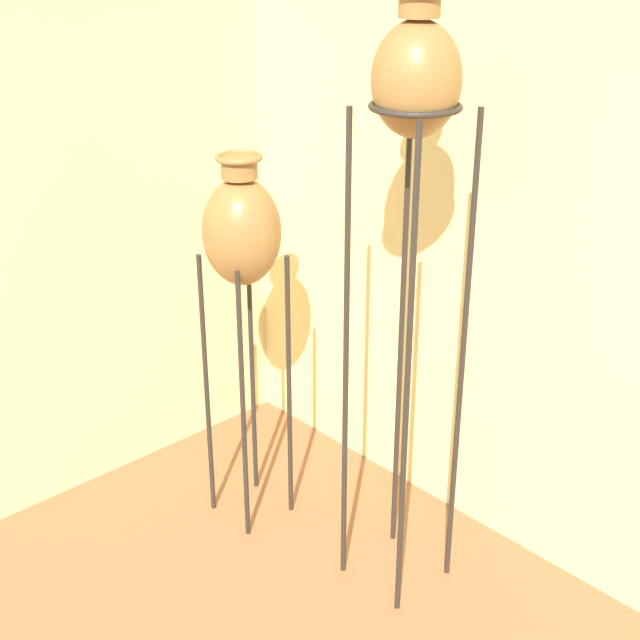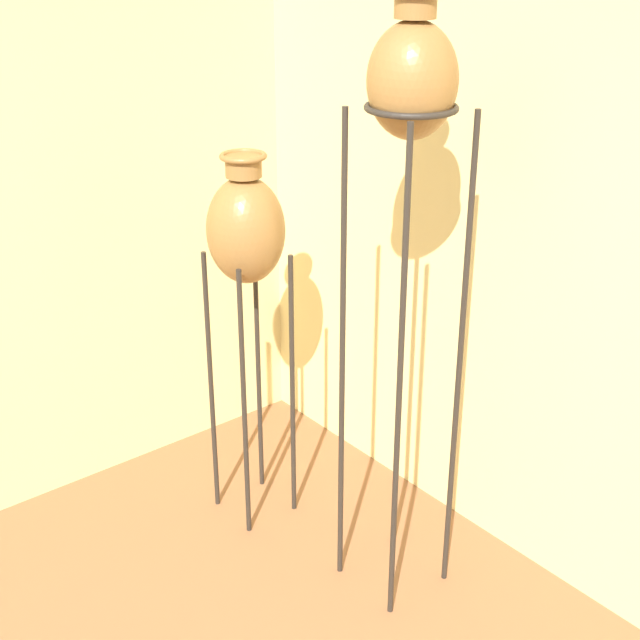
{
  "view_description": "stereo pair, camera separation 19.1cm",
  "coord_description": "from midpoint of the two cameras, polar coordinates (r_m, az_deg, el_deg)",
  "views": [
    {
      "loc": [
        -0.39,
        -0.97,
        2.29
      ],
      "look_at": [
        1.6,
        1.16,
        0.97
      ],
      "focal_mm": 50.0,
      "sensor_mm": 36.0,
      "label": 1
    },
    {
      "loc": [
        -0.24,
        -1.1,
        2.29
      ],
      "look_at": [
        1.6,
        1.16,
        0.97
      ],
      "focal_mm": 50.0,
      "sensor_mm": 36.0,
      "label": 2
    }
  ],
  "objects": [
    {
      "name": "vase_stand_medium",
      "position": [
        3.31,
        -6.67,
        5.25
      ],
      "size": [
        0.29,
        0.29,
        1.52
      ],
      "color": "#28231E",
      "rests_on": "ground_plane"
    },
    {
      "name": "vase_stand_tall",
      "position": [
        2.77,
        4.1,
        13.51
      ],
      "size": [
        0.3,
        0.3,
        2.1
      ],
      "color": "#28231E",
      "rests_on": "ground_plane"
    }
  ]
}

